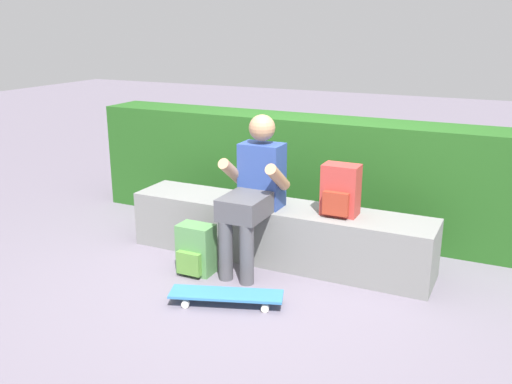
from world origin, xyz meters
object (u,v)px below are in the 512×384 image
Objects in this scene: backpack_on_bench at (340,191)px; skateboard_near_person at (227,295)px; backpack_on_ground at (196,250)px; person_skater at (254,188)px; bench_main at (278,232)px.

skateboard_near_person is at bearing -120.45° from backpack_on_bench.
skateboard_near_person is 1.19m from backpack_on_bench.
backpack_on_bench is 1.00× the size of backpack_on_ground.
person_skater is 0.67m from backpack_on_bench.
bench_main is 6.40× the size of backpack_on_bench.
backpack_on_bench is at bearing 27.71° from backpack_on_ground.
bench_main is 0.71m from backpack_on_ground.
backpack_on_bench is (0.53, -0.01, 0.43)m from bench_main.
skateboard_near_person is at bearing -89.88° from bench_main.
skateboard_near_person is (0.00, -0.90, -0.16)m from bench_main.
backpack_on_ground is at bearing -152.29° from backpack_on_bench.
bench_main is 0.50m from person_skater.
bench_main is 6.40× the size of backpack_on_ground.
person_skater is at bearing 99.55° from skateboard_near_person.
person_skater is 3.06× the size of backpack_on_ground.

